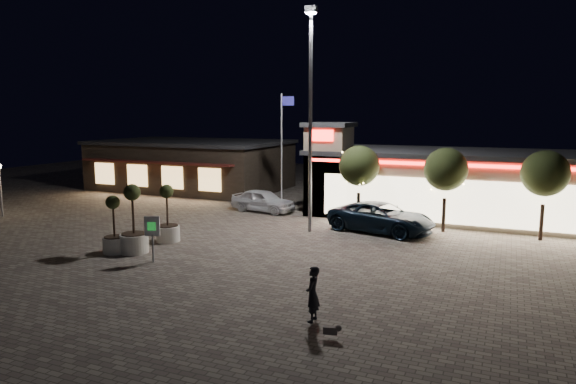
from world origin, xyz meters
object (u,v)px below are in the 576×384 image
at_px(white_sedan, 263,200).
at_px(pedestrian, 313,294).
at_px(pickup_truck, 381,217).
at_px(valet_sign, 152,230).
at_px(planter_mid, 114,235).
at_px(planter_left, 168,224).

distance_m(white_sedan, pedestrian, 19.02).
height_order(pickup_truck, valet_sign, valet_sign).
distance_m(pickup_truck, pedestrian, 13.49).
xyz_separation_m(pickup_truck, planter_mid, (-10.80, -9.48, 0.03)).
xyz_separation_m(white_sedan, planter_left, (-0.89, -9.48, 0.16)).
distance_m(pickup_truck, planter_mid, 14.37).
distance_m(planter_mid, valet_sign, 2.86).
height_order(pickup_truck, planter_left, planter_left).
distance_m(white_sedan, planter_left, 9.52).
xyz_separation_m(white_sedan, valet_sign, (0.83, -12.90, 0.71)).
bearing_deg(pickup_truck, planter_mid, 144.15).
distance_m(white_sedan, valet_sign, 12.94).
bearing_deg(white_sedan, planter_left, -177.60).
bearing_deg(pickup_truck, valet_sign, 154.13).
bearing_deg(planter_left, white_sedan, 84.61).
height_order(planter_mid, valet_sign, planter_mid).
height_order(white_sedan, valet_sign, valet_sign).
bearing_deg(planter_mid, pedestrian, -18.69).
bearing_deg(planter_left, valet_sign, -63.31).
bearing_deg(planter_mid, planter_left, 70.46).
bearing_deg(planter_left, pickup_truck, 34.17).
height_order(white_sedan, planter_mid, planter_mid).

